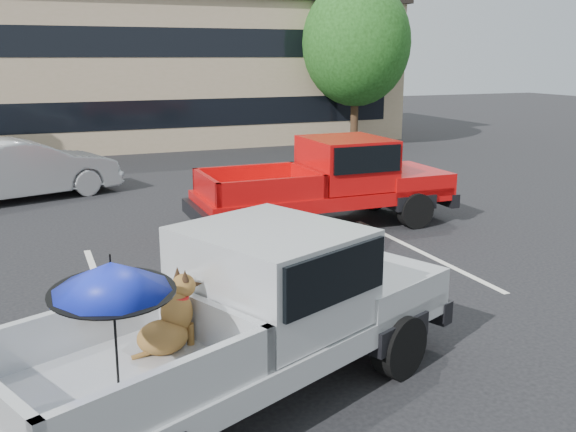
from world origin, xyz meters
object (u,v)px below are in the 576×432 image
tree_right (356,43)px  tree_back (228,41)px  silver_sedan (25,169)px  silver_pickup (256,305)px  red_pickup (339,178)px

tree_right → tree_back: size_ratio=0.95×
tree_back → silver_sedan: bearing=-125.6°
tree_back → silver_pickup: (-7.75, -25.88, -3.36)m
tree_back → red_pickup: 20.10m
tree_right → red_pickup: tree_right is taller
tree_right → silver_pickup: tree_right is taller
tree_back → silver_sedan: 17.54m
tree_back → red_pickup: (-3.52, -19.50, -3.35)m
red_pickup → silver_sedan: 8.54m
silver_pickup → silver_sedan: bearing=77.4°
silver_pickup → silver_sedan: 12.15m
tree_back → silver_pickup: bearing=-106.7°
tree_back → silver_sedan: size_ratio=1.48×
silver_pickup → red_pickup: bearing=33.1°
silver_pickup → red_pickup: (4.22, 6.38, 0.01)m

